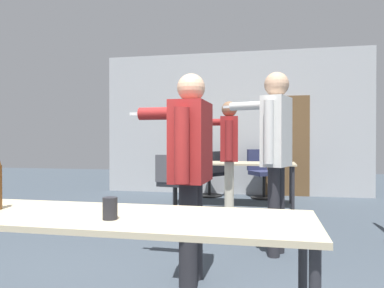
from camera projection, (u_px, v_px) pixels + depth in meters
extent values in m
cube|color=#B2B5B7|center=(233.00, 123.00, 7.92)|extent=(5.59, 0.10, 3.00)
cube|color=brown|center=(287.00, 146.00, 7.65)|extent=(0.90, 0.02, 2.05)
cube|color=#C6B793|center=(97.00, 217.00, 2.02)|extent=(2.31, 0.69, 0.03)
cylinder|color=#2D2D33|center=(303.00, 282.00, 2.07)|extent=(0.05, 0.05, 0.72)
cube|color=#C6B793|center=(234.00, 163.00, 6.60)|extent=(2.11, 0.81, 0.03)
cylinder|color=#2D2D33|center=(174.00, 185.00, 6.47)|extent=(0.05, 0.05, 0.72)
cylinder|color=#2D2D33|center=(293.00, 188.00, 6.07)|extent=(0.05, 0.05, 0.72)
cylinder|color=#2D2D33|center=(183.00, 181.00, 7.15)|extent=(0.05, 0.05, 0.72)
cylinder|color=#2D2D33|center=(291.00, 183.00, 6.74)|extent=(0.05, 0.05, 0.72)
cylinder|color=#28282D|center=(274.00, 212.00, 3.66)|extent=(0.12, 0.12, 0.88)
cylinder|color=#28282D|center=(279.00, 209.00, 3.80)|extent=(0.12, 0.12, 0.88)
cube|color=silver|center=(276.00, 132.00, 3.73)|extent=(0.32, 0.43, 0.70)
sphere|color=#DBAD89|center=(277.00, 84.00, 3.72)|extent=(0.24, 0.24, 0.24)
cylinder|color=silver|center=(269.00, 132.00, 3.52)|extent=(0.09, 0.09, 0.60)
cylinder|color=silver|center=(256.00, 105.00, 4.08)|extent=(0.60, 0.28, 0.09)
cube|color=white|center=(229.00, 107.00, 4.24)|extent=(0.13, 0.07, 0.03)
cylinder|color=beige|center=(229.00, 190.00, 5.47)|extent=(0.14, 0.14, 0.83)
cylinder|color=beige|center=(229.00, 188.00, 5.66)|extent=(0.14, 0.14, 0.83)
cube|color=maroon|center=(229.00, 139.00, 5.56)|extent=(0.29, 0.47, 0.66)
sphere|color=#936B4C|center=(229.00, 109.00, 5.55)|extent=(0.23, 0.23, 0.23)
cylinder|color=maroon|center=(229.00, 140.00, 5.28)|extent=(0.11, 0.11, 0.57)
cylinder|color=maroon|center=(211.00, 122.00, 5.86)|extent=(0.57, 0.16, 0.11)
cube|color=white|center=(192.00, 122.00, 5.90)|extent=(0.12, 0.05, 0.03)
cylinder|color=#28282D|center=(188.00, 235.00, 2.90)|extent=(0.14, 0.14, 0.81)
cylinder|color=#28282D|center=(194.00, 229.00, 3.10)|extent=(0.14, 0.14, 0.81)
cube|color=maroon|center=(191.00, 142.00, 2.99)|extent=(0.28, 0.48, 0.64)
sphere|color=#DBAD89|center=(191.00, 88.00, 2.99)|extent=(0.22, 0.22, 0.22)
cylinder|color=maroon|center=(182.00, 145.00, 2.71)|extent=(0.11, 0.11, 0.55)
cylinder|color=maroon|center=(169.00, 113.00, 3.34)|extent=(0.56, 0.13, 0.11)
cube|color=white|center=(136.00, 114.00, 3.41)|extent=(0.12, 0.04, 0.03)
cylinder|color=black|center=(264.00, 198.00, 7.33)|extent=(0.52, 0.52, 0.03)
cylinder|color=black|center=(264.00, 186.00, 7.33)|extent=(0.06, 0.06, 0.43)
cube|color=navy|center=(264.00, 173.00, 7.32)|extent=(0.64, 0.64, 0.08)
cube|color=navy|center=(257.00, 160.00, 7.56)|extent=(0.40, 0.29, 0.42)
cylinder|color=black|center=(209.00, 195.00, 7.61)|extent=(0.52, 0.52, 0.03)
cylinder|color=black|center=(209.00, 185.00, 7.61)|extent=(0.06, 0.06, 0.39)
cube|color=black|center=(209.00, 174.00, 7.60)|extent=(0.63, 0.63, 0.08)
cube|color=black|center=(219.00, 162.00, 7.42)|extent=(0.28, 0.41, 0.42)
cylinder|color=black|center=(176.00, 211.00, 5.97)|extent=(0.52, 0.52, 0.03)
cylinder|color=black|center=(175.00, 198.00, 5.97)|extent=(0.06, 0.06, 0.39)
cube|color=#4C4C51|center=(175.00, 183.00, 5.97)|extent=(0.52, 0.52, 0.08)
cube|color=#4C4C51|center=(169.00, 169.00, 5.72)|extent=(0.44, 0.12, 0.42)
cylinder|color=#232328|center=(110.00, 208.00, 1.87)|extent=(0.07, 0.07, 0.11)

